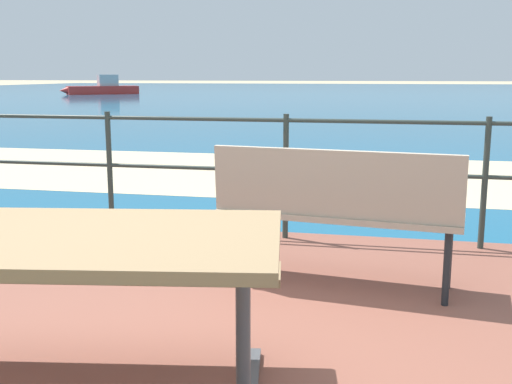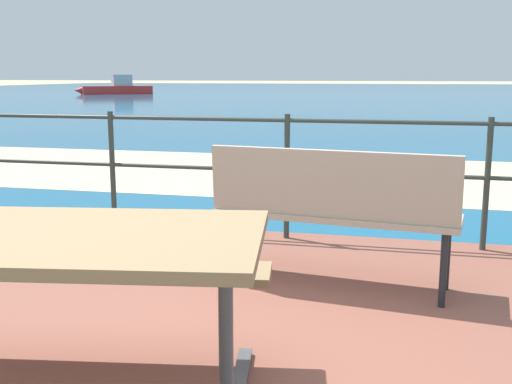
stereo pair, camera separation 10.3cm
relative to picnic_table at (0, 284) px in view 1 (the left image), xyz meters
name	(u,v)px [view 1 (the left image)]	position (x,y,z in m)	size (l,w,h in m)	color
sea_water	(376,94)	(0.49, 40.52, -0.64)	(90.00, 90.00, 0.01)	#145B84
beach_strip	(327,175)	(0.49, 6.47, -0.64)	(54.00, 3.67, 0.01)	beige
picnic_table	(0,284)	(0.00, 0.00, 0.00)	(2.09, 1.76, 0.76)	#8C704C
park_bench	(336,204)	(0.98, 1.85, -0.06)	(1.49, 0.59, 0.86)	tan
railing_fence	(286,159)	(0.49, 2.95, 0.04)	(5.94, 0.04, 0.98)	#2D3833
boat_near	(103,88)	(-17.41, 37.18, -0.23)	(4.58, 3.76, 1.28)	red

